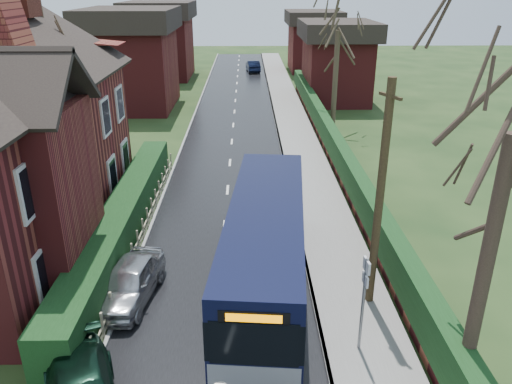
{
  "coord_description": "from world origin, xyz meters",
  "views": [
    {
      "loc": [
        0.97,
        -12.57,
        9.41
      ],
      "look_at": [
        1.31,
        5.47,
        1.8
      ],
      "focal_mm": 35.0,
      "sensor_mm": 36.0,
      "label": 1
    }
  ],
  "objects_px": {
    "bus_stop_sign": "(364,292)",
    "telegraph_pole": "(380,199)",
    "car_silver": "(130,281)",
    "bus": "(266,250)"
  },
  "relations": [
    {
      "from": "bus",
      "to": "bus_stop_sign",
      "type": "relative_size",
      "value": 3.45
    },
    {
      "from": "bus",
      "to": "telegraph_pole",
      "type": "height_order",
      "value": "telegraph_pole"
    },
    {
      "from": "bus",
      "to": "bus_stop_sign",
      "type": "xyz_separation_m",
      "value": [
        2.46,
        -3.0,
        0.44
      ]
    },
    {
      "from": "bus",
      "to": "car_silver",
      "type": "distance_m",
      "value": 4.44
    },
    {
      "from": "bus",
      "to": "telegraph_pole",
      "type": "relative_size",
      "value": 1.43
    },
    {
      "from": "bus",
      "to": "telegraph_pole",
      "type": "xyz_separation_m",
      "value": [
        3.26,
        -0.77,
        2.09
      ]
    },
    {
      "from": "car_silver",
      "to": "bus",
      "type": "bearing_deg",
      "value": 13.32
    },
    {
      "from": "car_silver",
      "to": "telegraph_pole",
      "type": "distance_m",
      "value": 8.17
    },
    {
      "from": "bus_stop_sign",
      "to": "telegraph_pole",
      "type": "distance_m",
      "value": 2.89
    },
    {
      "from": "bus_stop_sign",
      "to": "telegraph_pole",
      "type": "relative_size",
      "value": 0.42
    }
  ]
}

